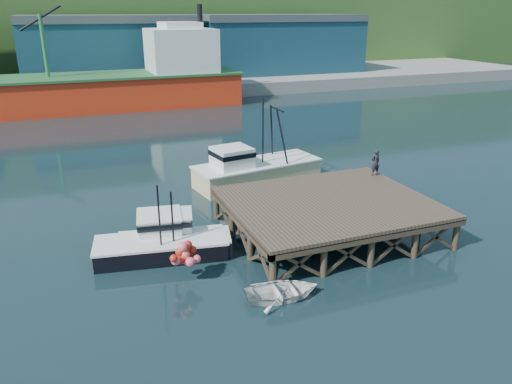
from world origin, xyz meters
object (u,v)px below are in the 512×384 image
boat_navy (174,238)px  boat_black (161,241)px  dinghy (282,291)px  dockworker (375,162)px  trawler (255,167)px

boat_navy → boat_black: (-0.77, -0.13, 0.03)m
boat_black → dinghy: (4.47, -6.64, -0.45)m
boat_navy → dockworker: dockworker is taller
boat_navy → dinghy: bearing=-48.1°
boat_navy → dockworker: bearing=21.8°
dinghy → dockworker: size_ratio=1.95×
boat_navy → dinghy: (3.70, -6.77, -0.42)m
trawler → dockworker: (6.22, -7.10, 1.66)m
boat_black → dockworker: bearing=17.9°
dinghy → trawler: bearing=-10.4°
dinghy → dockworker: 14.51m
boat_black → trawler: 13.28m
trawler → dinghy: trawler is taller
boat_black → dinghy: size_ratio=2.10×
dockworker → boat_black: bearing=5.9°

